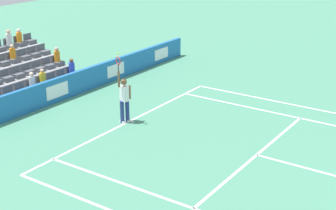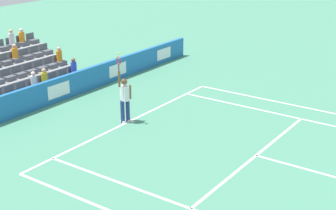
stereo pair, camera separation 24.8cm
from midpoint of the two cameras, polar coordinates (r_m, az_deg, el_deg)
The scene contains 8 objects.
line_baseline at distance 20.08m, azimuth -4.69°, elevation -1.83°, with size 10.97×0.10×0.01m, color white.
line_service at distance 17.43m, azimuth 9.62°, elevation -5.59°, with size 8.23×0.10×0.01m, color white.
line_singles_sideline_right at distance 20.83m, azimuth 15.57°, elevation -1.71°, with size 0.10×11.89×0.01m, color white.
line_doubles_sideline_right at distance 22.06m, azimuth 16.75°, elevation -0.60°, with size 0.10×11.89×0.01m, color white.
line_centre_mark at distance 20.02m, azimuth -4.47°, elevation -1.89°, with size 0.10×0.20×0.01m, color white.
sponsor_barrier at distance 22.57m, azimuth -12.91°, elevation 1.64°, with size 19.83×0.22×1.06m.
tennis_player at distance 19.66m, azimuth -5.34°, elevation 0.75°, with size 0.51×0.43×2.85m.
stadium_stand at distance 24.68m, azimuth -17.64°, elevation 3.16°, with size 4.96×3.80×2.61m.
Camera 1 is at (14.50, -0.19, 7.46)m, focal length 53.82 mm.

